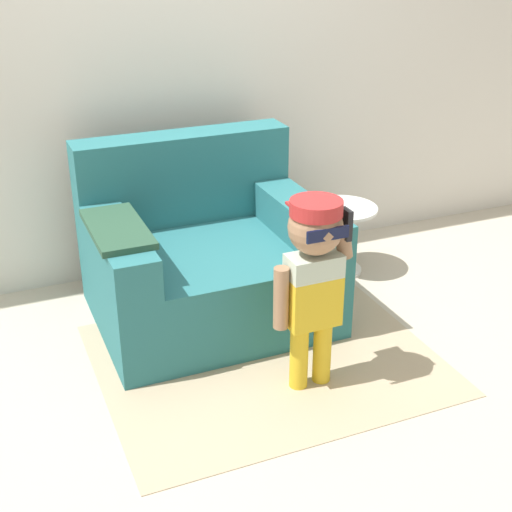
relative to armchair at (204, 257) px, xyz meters
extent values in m
plane|color=#BCB29E|center=(0.06, -0.14, -0.31)|extent=(10.00, 10.00, 0.00)
cube|color=silver|center=(0.06, 0.64, 0.99)|extent=(10.00, 0.05, 2.60)
cube|color=#286B70|center=(0.00, -0.06, -0.11)|extent=(1.14, 0.96, 0.41)
cube|color=#286B70|center=(0.00, 0.32, 0.33)|extent=(1.14, 0.21, 0.47)
cube|color=#286B70|center=(-0.46, -0.16, 0.19)|extent=(0.20, 0.76, 0.19)
cube|color=#286B70|center=(0.47, -0.16, 0.19)|extent=(0.20, 0.76, 0.19)
cube|color=#284C38|center=(-0.46, -0.16, 0.30)|extent=(0.24, 0.53, 0.03)
cylinder|color=gold|center=(0.15, -0.80, -0.16)|extent=(0.08, 0.08, 0.31)
cylinder|color=gold|center=(0.27, -0.80, -0.16)|extent=(0.08, 0.08, 0.31)
cube|color=gold|center=(0.21, -0.80, 0.11)|extent=(0.23, 0.13, 0.23)
cube|color=#B7C6B2|center=(0.21, -0.80, 0.27)|extent=(0.23, 0.13, 0.10)
sphere|color=#997051|center=(0.21, -0.80, 0.44)|extent=(0.23, 0.23, 0.23)
cylinder|color=#B22828|center=(0.21, -0.80, 0.53)|extent=(0.22, 0.22, 0.06)
cube|color=#B22828|center=(0.21, -0.69, 0.50)|extent=(0.13, 0.10, 0.01)
cube|color=#0F1433|center=(0.21, -0.90, 0.45)|extent=(0.18, 0.01, 0.05)
cylinder|color=#997051|center=(0.07, -0.80, 0.15)|extent=(0.07, 0.07, 0.28)
cylinder|color=#997051|center=(0.34, -0.80, 0.37)|extent=(0.09, 0.07, 0.17)
cube|color=black|center=(0.34, -0.81, 0.44)|extent=(0.02, 0.07, 0.13)
cylinder|color=white|center=(0.89, 0.15, -0.30)|extent=(0.26, 0.26, 0.02)
cylinder|color=white|center=(0.89, 0.15, -0.12)|extent=(0.07, 0.07, 0.39)
cylinder|color=white|center=(0.89, 0.15, 0.08)|extent=(0.40, 0.40, 0.02)
cube|color=tan|center=(0.11, -0.55, -0.31)|extent=(1.54, 1.28, 0.01)
camera|label=1|loc=(-1.04, -3.14, 1.56)|focal=50.00mm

